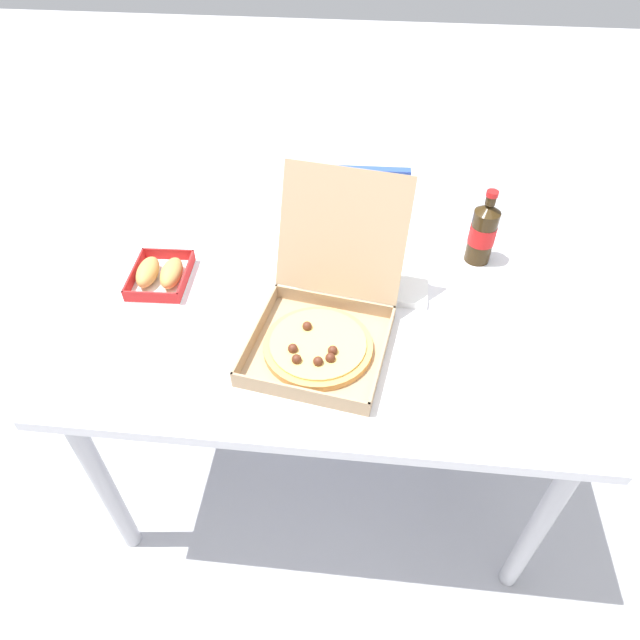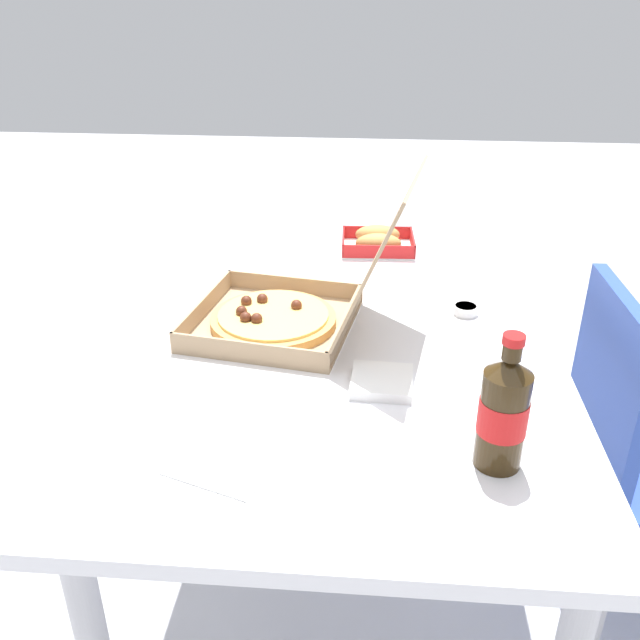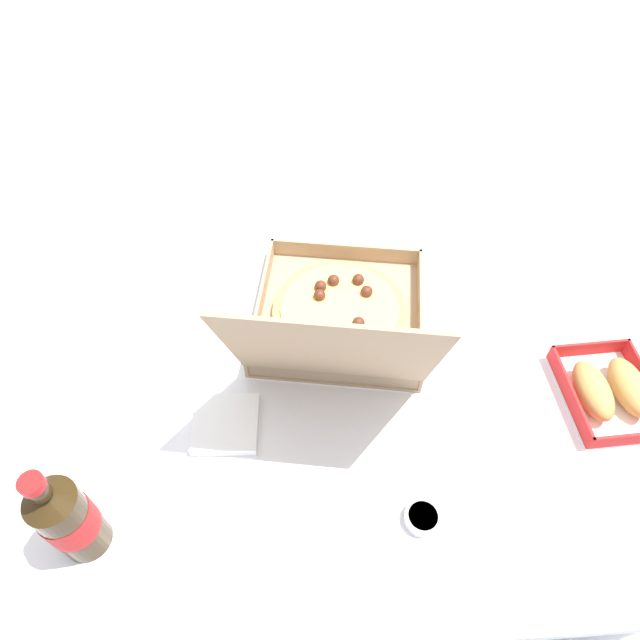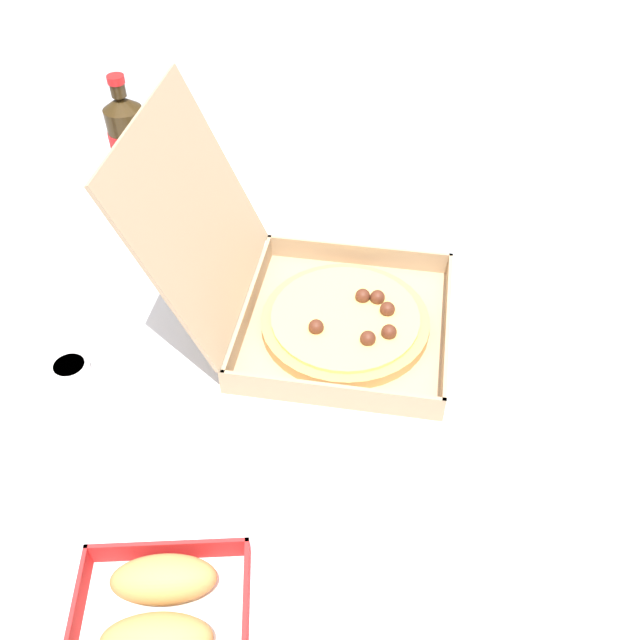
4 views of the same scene
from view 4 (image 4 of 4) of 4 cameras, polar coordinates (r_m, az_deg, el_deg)
The scene contains 8 objects.
ground_plane at distance 1.70m, azimuth -3.97°, elevation -17.74°, with size 10.00×10.00×0.00m, color #B2B2B7.
dining_table at distance 1.17m, azimuth -5.50°, elevation -2.94°, with size 1.30×0.86×0.72m.
pizza_box_open at distance 1.08m, azimuth -0.07°, elevation 1.40°, with size 0.39×0.49×0.34m.
bread_side_box at distance 0.84m, azimuth -12.89°, elevation -22.19°, with size 0.16×0.20×0.06m.
cola_bottle at distance 1.43m, azimuth -15.38°, elevation 14.00°, with size 0.07×0.07×0.22m.
paper_menu at distance 1.43m, azimuth 1.45°, elevation 11.22°, with size 0.21×0.15×0.00m, color white.
napkin_pile at distance 1.27m, azimuth -8.64°, elevation 6.49°, with size 0.11×0.11×0.02m, color white.
dipping_sauce_cup at distance 1.10m, azimuth -19.77°, elevation -3.77°, with size 0.06×0.06×0.02m.
Camera 4 is at (-0.79, -0.11, 1.50)m, focal length 39.09 mm.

